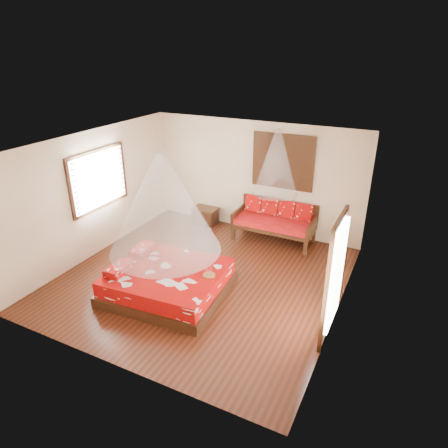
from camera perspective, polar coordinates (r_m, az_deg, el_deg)
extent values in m
cube|color=black|center=(8.42, -3.09, -7.74)|extent=(5.50, 5.50, 0.02)
cube|color=silver|center=(7.32, -3.60, 11.29)|extent=(5.50, 5.50, 0.02)
cube|color=beige|center=(9.35, -18.26, 4.03)|extent=(0.02, 5.50, 2.80)
cube|color=beige|center=(6.94, 16.96, -2.97)|extent=(0.02, 5.50, 2.80)
cube|color=beige|center=(10.09, 4.44, 6.68)|extent=(5.50, 0.02, 2.80)
cube|color=beige|center=(5.81, -16.97, -8.67)|extent=(5.50, 0.02, 2.80)
cube|color=black|center=(7.98, -7.90, -9.02)|extent=(2.30, 2.11, 0.20)
cube|color=#8E0604|center=(7.85, -8.00, -7.50)|extent=(2.20, 2.00, 0.30)
cube|color=#8E0604|center=(7.85, -14.80, -6.23)|extent=(0.35, 0.59, 0.14)
cube|color=#8E0604|center=(8.43, -11.52, -3.64)|extent=(0.35, 0.59, 0.14)
cube|color=black|center=(9.89, 1.31, -1.05)|extent=(0.08, 0.08, 0.42)
cube|color=black|center=(9.35, 11.55, -3.19)|extent=(0.08, 0.08, 0.42)
cube|color=black|center=(10.51, 3.05, 0.52)|extent=(0.08, 0.08, 0.42)
cube|color=black|center=(10.01, 12.72, -1.38)|extent=(0.08, 0.08, 0.42)
cube|color=black|center=(9.83, 7.10, -0.33)|extent=(1.95, 0.87, 0.08)
cube|color=maroon|center=(9.78, 7.13, 0.25)|extent=(1.89, 0.81, 0.14)
cube|color=black|center=(10.06, 7.95, 2.01)|extent=(1.95, 0.06, 0.55)
cube|color=black|center=(10.08, 2.13, 1.49)|extent=(0.06, 0.87, 0.30)
cube|color=black|center=(9.53, 12.45, -0.50)|extent=(0.06, 0.87, 0.30)
cube|color=#8E0604|center=(10.12, 4.27, 2.92)|extent=(0.41, 0.20, 0.43)
cube|color=#8E0604|center=(9.98, 6.58, 2.51)|extent=(0.41, 0.20, 0.43)
cube|color=#8E0604|center=(9.85, 8.94, 2.07)|extent=(0.41, 0.20, 0.43)
cube|color=#8E0604|center=(9.75, 11.36, 1.62)|extent=(0.41, 0.20, 0.43)
cube|color=black|center=(10.77, -2.70, 1.06)|extent=(0.60, 0.43, 0.39)
cube|color=black|center=(10.69, -2.72, 2.15)|extent=(0.64, 0.47, 0.05)
cube|color=black|center=(9.68, 8.42, 8.81)|extent=(1.52, 0.06, 1.32)
cube|color=black|center=(9.67, 8.40, 8.79)|extent=(1.35, 0.04, 1.10)
cube|color=black|center=(9.37, -17.48, 6.11)|extent=(0.08, 1.74, 1.34)
cube|color=silver|center=(9.34, -17.30, 6.09)|extent=(0.04, 1.54, 1.10)
cube|color=black|center=(6.59, 15.27, -7.79)|extent=(0.08, 1.02, 2.16)
cube|color=white|center=(6.54, 15.19, -7.01)|extent=(0.03, 0.82, 1.70)
cylinder|color=brown|center=(7.52, -2.16, -7.33)|extent=(0.23, 0.23, 0.03)
cone|color=white|center=(7.17, -8.70, 2.72)|extent=(2.06, 2.06, 1.80)
cone|color=white|center=(9.23, 7.51, 8.72)|extent=(1.02, 1.02, 1.50)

